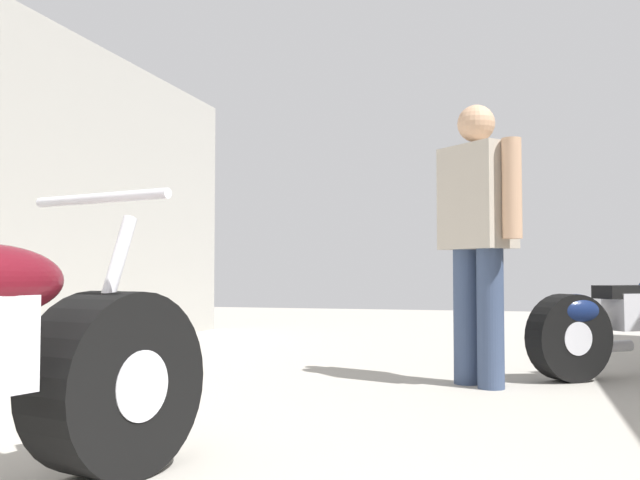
# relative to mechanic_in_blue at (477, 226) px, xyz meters

# --- Properties ---
(ground_plane) EXTENTS (18.98, 18.98, 0.00)m
(ground_plane) POSITION_rel_mechanic_in_blue_xyz_m (-0.40, -0.72, -1.00)
(ground_plane) COLOR #A8A399
(mechanic_in_blue) EXTENTS (0.60, 0.57, 1.77)m
(mechanic_in_blue) POSITION_rel_mechanic_in_blue_xyz_m (0.00, 0.00, 0.00)
(mechanic_in_blue) COLOR #384766
(mechanic_in_blue) RESTS_ON ground_plane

